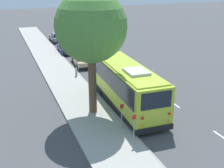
{
  "coord_description": "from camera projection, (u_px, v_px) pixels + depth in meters",
  "views": [
    {
      "loc": [
        -16.35,
        8.57,
        8.75
      ],
      "look_at": [
        2.19,
        1.16,
        1.3
      ],
      "focal_mm": 45.0,
      "sensor_mm": 36.0,
      "label": 1
    }
  ],
  "objects": [
    {
      "name": "shuttle_bus",
      "position": [
        127.0,
        84.0,
        20.18
      ],
      "size": [
        9.32,
        2.89,
        3.21
      ],
      "rotation": [
        0.0,
        0.0,
        -0.05
      ],
      "color": "#ADC633",
      "rests_on": "ground"
    },
    {
      "name": "lane_stripe_ahead",
      "position": [
        136.0,
        78.0,
        26.67
      ],
      "size": [
        2.4,
        0.14,
        0.01
      ],
      "primitive_type": "cube",
      "color": "silver",
      "rests_on": "ground"
    },
    {
      "name": "ground_plane",
      "position": [
        138.0,
        109.0,
        20.27
      ],
      "size": [
        160.0,
        160.0,
        0.0
      ],
      "primitive_type": "plane",
      "color": "#474749"
    },
    {
      "name": "sign_post_near",
      "position": [
        134.0,
        128.0,
        15.61
      ],
      "size": [
        0.06,
        0.22,
        1.67
      ],
      "color": "gray",
      "rests_on": "sidewalk_slab"
    },
    {
      "name": "sign_post_far",
      "position": [
        122.0,
        116.0,
        17.1
      ],
      "size": [
        0.06,
        0.22,
        1.57
      ],
      "color": "gray",
      "rests_on": "sidewalk_slab"
    },
    {
      "name": "curb_strip",
      "position": [
        113.0,
        112.0,
        19.56
      ],
      "size": [
        80.0,
        0.14,
        0.15
      ],
      "primitive_type": "cube",
      "color": "gray",
      "rests_on": "ground"
    },
    {
      "name": "street_tree",
      "position": [
        90.0,
        22.0,
        17.48
      ],
      "size": [
        4.59,
        4.59,
        8.84
      ],
      "color": "brown",
      "rests_on": "sidewalk_slab"
    },
    {
      "name": "lane_stripe_mid",
      "position": [
        171.0,
        101.0,
        21.45
      ],
      "size": [
        2.4,
        0.14,
        0.01
      ],
      "primitive_type": "cube",
      "color": "silver",
      "rests_on": "ground"
    },
    {
      "name": "parked_sedan_gray",
      "position": [
        57.0,
        37.0,
        42.07
      ],
      "size": [
        4.33,
        1.86,
        1.3
      ],
      "rotation": [
        0.0,
        0.0,
        0.04
      ],
      "color": "slate",
      "rests_on": "ground"
    },
    {
      "name": "sidewalk_slab",
      "position": [
        90.0,
        116.0,
        18.98
      ],
      "size": [
        80.0,
        3.21,
        0.15
      ],
      "primitive_type": "cube",
      "color": "#A3A099",
      "rests_on": "ground"
    },
    {
      "name": "parked_sedan_navy",
      "position": [
        66.0,
        48.0,
        35.66
      ],
      "size": [
        4.45,
        1.82,
        1.29
      ],
      "rotation": [
        0.0,
        0.0,
        -0.04
      ],
      "color": "#19234C",
      "rests_on": "ground"
    },
    {
      "name": "fire_hydrant",
      "position": [
        76.0,
        72.0,
        26.49
      ],
      "size": [
        0.22,
        0.22,
        0.81
      ],
      "color": "#99999E",
      "rests_on": "sidewalk_slab"
    },
    {
      "name": "parked_sedan_tan",
      "position": [
        82.0,
        60.0,
        30.45
      ],
      "size": [
        4.58,
        2.02,
        1.28
      ],
      "rotation": [
        0.0,
        0.0,
        -0.07
      ],
      "color": "tan",
      "rests_on": "ground"
    }
  ]
}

